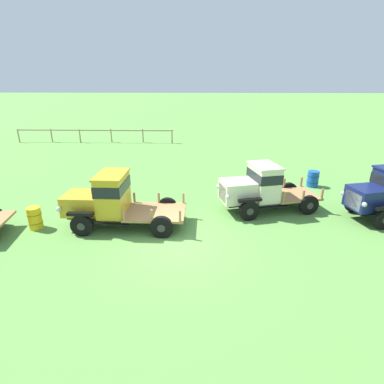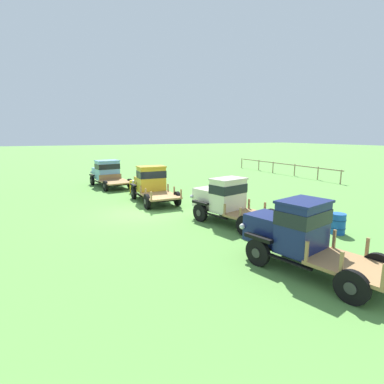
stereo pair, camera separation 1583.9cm
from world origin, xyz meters
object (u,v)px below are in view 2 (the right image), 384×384
Objects in this scene: vintage_truck_foreground_near at (107,173)px; oil_drum_beside_row at (338,224)px; vintage_truck_second_in_line at (151,183)px; vintage_truck_midrow_center at (225,199)px; vintage_truck_far_side at (298,233)px; oil_drum_near_fence at (133,187)px.

oil_drum_beside_row is at bearing 21.01° from vintage_truck_foreground_near.
vintage_truck_midrow_center is (6.36, 1.70, -0.01)m from vintage_truck_second_in_line.
vintage_truck_far_side is 5.32× the size of oil_drum_near_fence.
vintage_truck_second_in_line is (7.22, 1.51, 0.03)m from vintage_truck_foreground_near.
vintage_truck_foreground_near is 1.16× the size of vintage_truck_far_side.
vintage_truck_midrow_center reaches higher than oil_drum_near_fence.
vintage_truck_far_side is at bearing -7.22° from vintage_truck_midrow_center.
oil_drum_near_fence is at bearing -173.07° from vintage_truck_second_in_line.
oil_drum_near_fence is (-13.16, -5.50, 0.01)m from oil_drum_beside_row.
vintage_truck_second_in_line is 1.03× the size of vintage_truck_midrow_center.
vintage_truck_foreground_near is 19.18m from vintage_truck_far_side.
vintage_truck_far_side reaches higher than oil_drum_near_fence.
vintage_truck_second_in_line is 3.20m from oil_drum_near_fence.
vintage_truck_foreground_near is at bearing -164.64° from oil_drum_near_fence.
oil_drum_near_fence is at bearing -157.31° from oil_drum_beside_row.
oil_drum_near_fence reaches higher than oil_drum_beside_row.
vintage_truck_midrow_center is 9.71m from oil_drum_near_fence.
oil_drum_beside_row is 0.98× the size of oil_drum_near_fence.
vintage_truck_far_side is 14.97m from oil_drum_near_fence.
vintage_truck_midrow_center is 5.28× the size of oil_drum_near_fence.
oil_drum_beside_row is (-1.73, 4.12, -0.72)m from vintage_truck_far_side.
oil_drum_beside_row is (10.06, 5.13, -0.70)m from vintage_truck_second_in_line.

